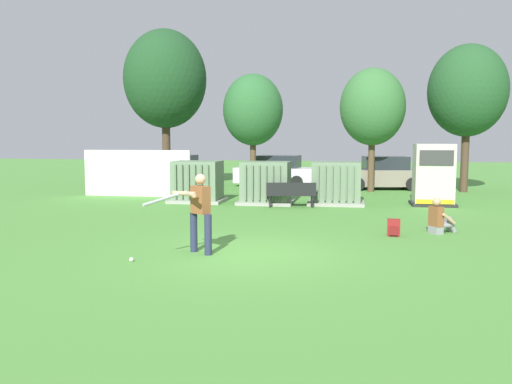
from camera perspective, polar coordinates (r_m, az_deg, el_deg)
name	(u,v)px	position (r m, az deg, el deg)	size (l,w,h in m)	color
ground_plane	(246,254)	(11.50, -1.14, -6.75)	(96.00, 96.00, 0.00)	#51933D
fence_panel	(137,173)	(23.39, -12.76, 1.99)	(4.80, 0.12, 2.00)	white
transformer_west	(197,182)	(20.87, -6.35, 1.07)	(2.10, 1.70, 1.62)	#9E9B93
transformer_mid_west	(266,183)	(20.21, 1.08, 0.95)	(2.10, 1.70, 1.62)	#9E9B93
transformer_mid_east	(336,184)	(20.23, 8.69, 0.89)	(2.10, 1.70, 1.62)	#9E9B93
generator_enclosure	(433,175)	(20.78, 18.64, 1.75)	(1.60, 1.40, 2.30)	#262626
park_bench	(291,193)	(19.15, 3.82, -0.09)	(1.84, 0.68, 0.92)	black
batter	(199,209)	(11.45, -6.24, -1.88)	(1.13, 1.46, 1.74)	#282D4C
sports_ball	(131,260)	(11.10, -13.33, -7.13)	(0.09, 0.09, 0.09)	white
seated_spectator	(439,219)	(14.72, 19.20, -2.81)	(0.78, 0.68, 0.96)	gray
backpack	(394,228)	(14.00, 14.67, -3.78)	(0.33, 0.27, 0.44)	maroon
tree_left	(165,79)	(27.72, -9.80, 11.91)	(4.18, 4.18, 7.99)	#4C3828
tree_center_left	(253,110)	(26.36, -0.33, 8.85)	(2.97, 2.97, 5.68)	brown
tree_center_right	(373,107)	(25.34, 12.50, 8.95)	(3.01, 3.01, 5.75)	brown
tree_right	(467,91)	(26.58, 21.91, 10.10)	(3.57, 3.57, 6.82)	#4C3828
parked_car_leftmost	(173,171)	(28.63, -8.94, 2.25)	(4.28, 2.08, 1.62)	silver
parked_car_left_of_center	(277,172)	(27.65, 2.25, 2.19)	(4.37, 2.28, 1.62)	silver
parked_car_right_of_center	(383,174)	(26.80, 13.55, 1.92)	(4.38, 2.32, 1.62)	gray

